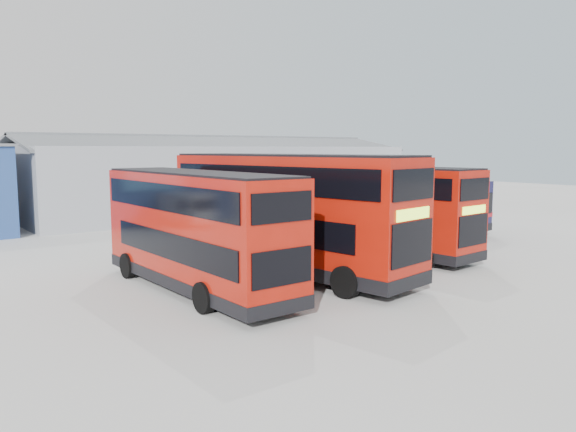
# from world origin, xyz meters

# --- Properties ---
(ground_plane) EXTENTS (120.00, 120.00, 0.00)m
(ground_plane) POSITION_xyz_m (0.00, 0.00, 0.00)
(ground_plane) COLOR #ACACA7
(ground_plane) RESTS_ON ground
(maintenance_shed) EXTENTS (30.50, 12.00, 5.89)m
(maintenance_shed) POSITION_xyz_m (8.00, 20.00, 2.60)
(maintenance_shed) COLOR #9298A0
(maintenance_shed) RESTS_ON ground
(double_decker_left) EXTENTS (2.51, 9.72, 4.10)m
(double_decker_left) POSITION_xyz_m (-5.88, -2.03, 2.04)
(double_decker_left) COLOR #9C1408
(double_decker_left) RESTS_ON ground
(double_decker_centre) EXTENTS (4.18, 11.24, 4.65)m
(double_decker_centre) POSITION_xyz_m (-1.78, -1.87, 2.31)
(double_decker_centre) COLOR #9C1408
(double_decker_centre) RESTS_ON ground
(double_decker_right) EXTENTS (2.89, 9.74, 4.07)m
(double_decker_right) POSITION_xyz_m (4.12, -1.10, 2.02)
(double_decker_right) COLOR #9C1408
(double_decker_right) RESTS_ON ground
(single_decker_blue) EXTENTS (4.06, 11.53, 3.06)m
(single_decker_blue) POSITION_xyz_m (11.01, 4.12, 1.52)
(single_decker_blue) COLOR #0C1035
(single_decker_blue) RESTS_ON ground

